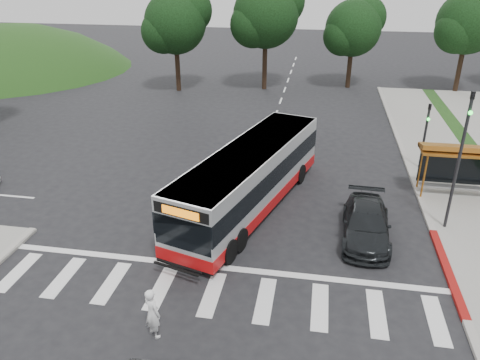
# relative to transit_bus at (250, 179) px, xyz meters

# --- Properties ---
(ground) EXTENTS (140.00, 140.00, 0.00)m
(ground) POSITION_rel_transit_bus_xyz_m (-0.35, -1.95, -1.58)
(ground) COLOR black
(ground) RESTS_ON ground
(sidewalk_east) EXTENTS (4.00, 40.00, 0.12)m
(sidewalk_east) POSITION_rel_transit_bus_xyz_m (10.65, 6.05, -1.52)
(sidewalk_east) COLOR gray
(sidewalk_east) RESTS_ON ground
(curb_east) EXTENTS (0.30, 40.00, 0.15)m
(curb_east) POSITION_rel_transit_bus_xyz_m (8.65, 6.05, -1.51)
(curb_east) COLOR #9E9991
(curb_east) RESTS_ON ground
(curb_east_red) EXTENTS (0.32, 6.00, 0.15)m
(curb_east_red) POSITION_rel_transit_bus_xyz_m (8.65, -3.95, -1.50)
(curb_east_red) COLOR maroon
(curb_east_red) RESTS_ON ground
(hillside_nw) EXTENTS (44.00, 44.00, 10.00)m
(hillside_nw) POSITION_rel_transit_bus_xyz_m (-32.35, 28.05, -1.58)
(hillside_nw) COLOR #173912
(hillside_nw) RESTS_ON ground
(crosswalk_ladder) EXTENTS (18.00, 2.60, 0.01)m
(crosswalk_ladder) POSITION_rel_transit_bus_xyz_m (-0.35, -6.95, -1.57)
(crosswalk_ladder) COLOR silver
(crosswalk_ladder) RESTS_ON ground
(bus_shelter) EXTENTS (4.20, 1.60, 2.86)m
(bus_shelter) POSITION_rel_transit_bus_xyz_m (10.45, 3.15, 0.77)
(bus_shelter) COLOR #9F5B1A
(bus_shelter) RESTS_ON sidewalk_east
(traffic_signal_ne_tall) EXTENTS (0.18, 0.37, 6.50)m
(traffic_signal_ne_tall) POSITION_rel_transit_bus_xyz_m (9.25, -0.46, 2.30)
(traffic_signal_ne_tall) COLOR black
(traffic_signal_ne_tall) RESTS_ON ground
(traffic_signal_ne_short) EXTENTS (0.18, 0.37, 4.00)m
(traffic_signal_ne_short) POSITION_rel_transit_bus_xyz_m (9.25, 6.54, 0.90)
(traffic_signal_ne_short) COLOR black
(traffic_signal_ne_short) RESTS_ON ground
(tree_ne_a) EXTENTS (6.16, 5.74, 9.30)m
(tree_ne_a) POSITION_rel_transit_bus_xyz_m (15.73, 26.11, 4.81)
(tree_ne_a) COLOR black
(tree_ne_a) RESTS_ON parking_lot
(tree_north_a) EXTENTS (6.60, 6.15, 10.17)m
(tree_north_a) POSITION_rel_transit_bus_xyz_m (-2.26, 24.12, 5.34)
(tree_north_a) COLOR black
(tree_north_a) RESTS_ON ground
(tree_north_b) EXTENTS (5.72, 5.33, 8.43)m
(tree_north_b) POSITION_rel_transit_bus_xyz_m (5.72, 26.11, 4.08)
(tree_north_b) COLOR black
(tree_north_b) RESTS_ON ground
(tree_north_c) EXTENTS (6.16, 5.74, 9.30)m
(tree_north_c) POSITION_rel_transit_bus_xyz_m (-10.27, 22.11, 4.71)
(tree_north_c) COLOR black
(tree_north_c) RESTS_ON ground
(transit_bus) EXTENTS (6.01, 12.49, 3.16)m
(transit_bus) POSITION_rel_transit_bus_xyz_m (0.00, 0.00, 0.00)
(transit_bus) COLOR #B0B3B5
(transit_bus) RESTS_ON ground
(pedestrian) EXTENTS (0.81, 0.75, 1.86)m
(pedestrian) POSITION_rel_transit_bus_xyz_m (-1.77, -9.33, -0.65)
(pedestrian) COLOR white
(pedestrian) RESTS_ON ground
(dark_sedan) EXTENTS (2.26, 5.09, 1.45)m
(dark_sedan) POSITION_rel_transit_bus_xyz_m (5.53, -1.90, -0.85)
(dark_sedan) COLOR black
(dark_sedan) RESTS_ON ground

